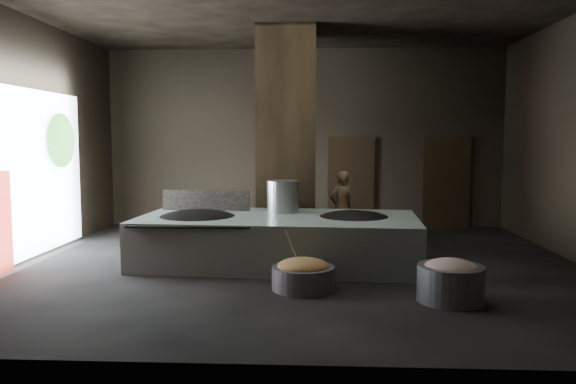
# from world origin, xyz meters

# --- Properties ---
(floor) EXTENTS (10.00, 9.00, 0.10)m
(floor) POSITION_xyz_m (0.00, 0.00, -0.05)
(floor) COLOR black
(floor) RESTS_ON ground
(ceiling) EXTENTS (10.00, 9.00, 0.10)m
(ceiling) POSITION_xyz_m (0.00, 0.00, 4.55)
(ceiling) COLOR black
(ceiling) RESTS_ON back_wall
(back_wall) EXTENTS (10.00, 0.10, 4.50)m
(back_wall) POSITION_xyz_m (0.00, 4.55, 2.25)
(back_wall) COLOR black
(back_wall) RESTS_ON ground
(front_wall) EXTENTS (10.00, 0.10, 4.50)m
(front_wall) POSITION_xyz_m (0.00, -4.55, 2.25)
(front_wall) COLOR black
(front_wall) RESTS_ON ground
(left_wall) EXTENTS (0.10, 9.00, 4.50)m
(left_wall) POSITION_xyz_m (-5.05, 0.00, 2.25)
(left_wall) COLOR black
(left_wall) RESTS_ON ground
(pillar) EXTENTS (1.20, 1.20, 4.50)m
(pillar) POSITION_xyz_m (-0.30, 1.90, 2.25)
(pillar) COLOR black
(pillar) RESTS_ON ground
(hearth_platform) EXTENTS (5.06, 2.66, 0.85)m
(hearth_platform) POSITION_xyz_m (-0.36, 0.06, 0.43)
(hearth_platform) COLOR silver
(hearth_platform) RESTS_ON ground
(platform_cap) EXTENTS (4.81, 2.31, 0.03)m
(platform_cap) POSITION_xyz_m (-0.36, 0.06, 0.82)
(platform_cap) COLOR black
(platform_cap) RESTS_ON hearth_platform
(wok_left) EXTENTS (1.55, 1.55, 0.43)m
(wok_left) POSITION_xyz_m (-1.81, 0.01, 0.75)
(wok_left) COLOR black
(wok_left) RESTS_ON hearth_platform
(wok_left_rim) EXTENTS (1.58, 1.58, 0.05)m
(wok_left_rim) POSITION_xyz_m (-1.81, 0.01, 0.82)
(wok_left_rim) COLOR black
(wok_left_rim) RESTS_ON hearth_platform
(wok_right) EXTENTS (1.44, 1.44, 0.41)m
(wok_right) POSITION_xyz_m (0.99, 0.11, 0.75)
(wok_right) COLOR black
(wok_right) RESTS_ON hearth_platform
(wok_right_rim) EXTENTS (1.47, 1.47, 0.05)m
(wok_right_rim) POSITION_xyz_m (0.99, 0.11, 0.82)
(wok_right_rim) COLOR black
(wok_right_rim) RESTS_ON hearth_platform
(stock_pot) EXTENTS (0.60, 0.60, 0.64)m
(stock_pot) POSITION_xyz_m (-0.31, 0.61, 1.13)
(stock_pot) COLOR #B1B4BA
(stock_pot) RESTS_ON hearth_platform
(splash_guard) EXTENTS (1.71, 0.17, 0.43)m
(splash_guard) POSITION_xyz_m (-1.81, 0.81, 1.03)
(splash_guard) COLOR black
(splash_guard) RESTS_ON hearth_platform
(cook) EXTENTS (0.68, 0.60, 1.56)m
(cook) POSITION_xyz_m (0.85, 2.00, 0.78)
(cook) COLOR #95754C
(cook) RESTS_ON ground
(veg_basin) EXTENTS (1.17, 1.17, 0.35)m
(veg_basin) POSITION_xyz_m (0.13, -1.68, 0.17)
(veg_basin) COLOR slate
(veg_basin) RESTS_ON ground
(veg_fill) EXTENTS (0.77, 0.77, 0.24)m
(veg_fill) POSITION_xyz_m (0.13, -1.68, 0.35)
(veg_fill) COLOR #949749
(veg_fill) RESTS_ON veg_basin
(ladle) EXTENTS (0.27, 0.29, 0.67)m
(ladle) POSITION_xyz_m (-0.02, -1.53, 0.55)
(ladle) COLOR #B1B4BA
(ladle) RESTS_ON veg_basin
(meat_basin) EXTENTS (1.14, 1.14, 0.50)m
(meat_basin) POSITION_xyz_m (2.17, -2.20, 0.25)
(meat_basin) COLOR slate
(meat_basin) RESTS_ON ground
(meat_fill) EXTENTS (0.75, 0.75, 0.29)m
(meat_fill) POSITION_xyz_m (2.17, -2.20, 0.45)
(meat_fill) COLOR #AE7868
(meat_fill) RESTS_ON meat_basin
(doorway_near) EXTENTS (1.18, 0.08, 2.38)m
(doorway_near) POSITION_xyz_m (1.20, 4.45, 1.10)
(doorway_near) COLOR black
(doorway_near) RESTS_ON ground
(doorway_near_glow) EXTENTS (0.88, 0.04, 2.09)m
(doorway_near_glow) POSITION_xyz_m (1.45, 4.59, 1.05)
(doorway_near_glow) COLOR #8C6647
(doorway_near_glow) RESTS_ON ground
(doorway_far) EXTENTS (1.18, 0.08, 2.38)m
(doorway_far) POSITION_xyz_m (3.60, 4.45, 1.10)
(doorway_far) COLOR black
(doorway_far) RESTS_ON ground
(doorway_far_glow) EXTENTS (0.80, 0.04, 1.90)m
(doorway_far_glow) POSITION_xyz_m (3.59, 4.67, 1.05)
(doorway_far_glow) COLOR #8C6647
(doorway_far_glow) RESTS_ON ground
(left_opening) EXTENTS (0.04, 4.20, 3.10)m
(left_opening) POSITION_xyz_m (-4.95, 0.20, 1.60)
(left_opening) COLOR white
(left_opening) RESTS_ON ground
(tree_silhouette) EXTENTS (0.28, 1.10, 1.10)m
(tree_silhouette) POSITION_xyz_m (-4.85, 1.30, 2.20)
(tree_silhouette) COLOR #194714
(tree_silhouette) RESTS_ON left_opening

